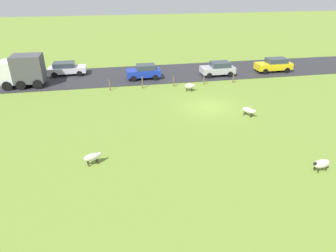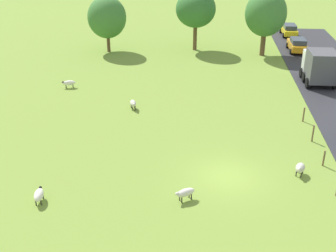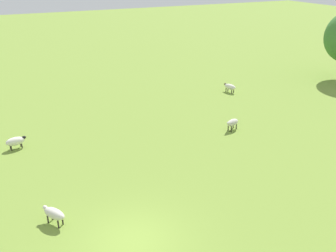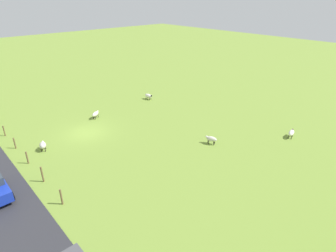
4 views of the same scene
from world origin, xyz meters
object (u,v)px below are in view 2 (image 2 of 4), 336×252
at_px(tree_2, 196,9).
at_px(sheep_0, 185,193).
at_px(sheep_3, 69,83).
at_px(sheep_4, 39,195).
at_px(sheep_2, 133,103).
at_px(car_3, 289,30).
at_px(tree_0, 266,14).
at_px(tree_1, 107,17).
at_px(sheep_1, 300,168).
at_px(car_4, 297,45).
at_px(truck_0, 320,66).

bearing_deg(tree_2, sheep_0, -89.39).
distance_m(sheep_3, sheep_4, 18.29).
bearing_deg(sheep_2, car_3, 56.47).
height_order(sheep_0, sheep_4, sheep_0).
relative_size(sheep_2, car_3, 0.28).
relative_size(tree_0, tree_1, 1.14).
bearing_deg(sheep_2, sheep_4, -103.78).
distance_m(sheep_2, tree_2, 19.35).
bearing_deg(sheep_4, sheep_1, 15.08).
distance_m(sheep_2, tree_1, 17.87).
xyz_separation_m(sheep_0, sheep_2, (-5.02, 12.67, -0.00)).
distance_m(tree_0, car_4, 6.05).
bearing_deg(tree_1, car_4, 4.44).
distance_m(tree_0, tree_2, 8.07).
distance_m(sheep_4, tree_2, 33.08).
height_order(sheep_1, car_3, car_3).
bearing_deg(tree_1, sheep_2, -71.54).
xyz_separation_m(sheep_0, car_4, (11.86, 31.02, 0.37)).
bearing_deg(sheep_0, sheep_4, -174.08).
distance_m(sheep_0, tree_0, 30.57).
distance_m(sheep_0, sheep_3, 20.79).
height_order(sheep_2, car_4, car_4).
bearing_deg(car_4, sheep_2, -132.61).
relative_size(sheep_2, tree_0, 0.16).
bearing_deg(tree_0, car_4, 21.80).
distance_m(sheep_4, tree_1, 30.44).
distance_m(tree_1, truck_0, 24.33).
bearing_deg(sheep_2, sheep_0, -68.38).
bearing_deg(tree_0, sheep_4, -117.80).
height_order(sheep_1, sheep_4, sheep_1).
relative_size(truck_0, car_3, 0.99).
relative_size(sheep_3, truck_0, 0.31).
xyz_separation_m(sheep_1, tree_2, (-7.43, 27.64, 4.32)).
xyz_separation_m(sheep_3, tree_2, (11.52, 13.86, 4.35)).
height_order(truck_0, car_3, truck_0).
bearing_deg(sheep_1, sheep_0, -155.09).
xyz_separation_m(sheep_2, truck_0, (16.92, 7.55, 1.28)).
bearing_deg(tree_1, truck_0, -21.97).
bearing_deg(truck_0, car_4, 90.19).
bearing_deg(car_4, car_3, 87.96).
bearing_deg(sheep_2, truck_0, 24.04).
bearing_deg(sheep_0, sheep_3, 124.76).
distance_m(sheep_3, truck_0, 24.00).
xyz_separation_m(tree_2, car_4, (12.19, 0.08, -3.96)).
bearing_deg(sheep_1, sheep_4, -164.92).
relative_size(sheep_4, tree_2, 0.18).
height_order(sheep_1, sheep_2, sheep_1).
distance_m(sheep_0, car_4, 33.22).
bearing_deg(car_4, tree_1, -175.56).
distance_m(sheep_4, car_4, 37.75).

